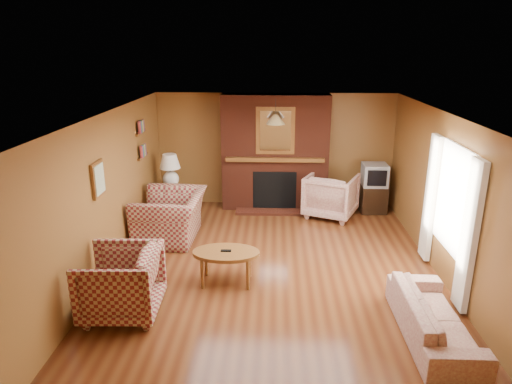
{
  "coord_description": "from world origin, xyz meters",
  "views": [
    {
      "loc": [
        -0.01,
        -6.31,
        3.33
      ],
      "look_at": [
        -0.3,
        0.6,
        1.1
      ],
      "focal_mm": 32.0,
      "sensor_mm": 36.0,
      "label": 1
    }
  ],
  "objects_px": {
    "table_lamp": "(170,169)",
    "tv_stand": "(373,198)",
    "crt_tv": "(375,175)",
    "coffee_table": "(226,255)",
    "side_table": "(172,201)",
    "plaid_armchair": "(121,283)",
    "floral_armchair": "(331,195)",
    "plaid_loveseat": "(171,216)",
    "fireplace": "(275,153)",
    "floral_sofa": "(434,318)"
  },
  "relations": [
    {
      "from": "table_lamp",
      "to": "tv_stand",
      "type": "relative_size",
      "value": 1.2
    },
    {
      "from": "tv_stand",
      "to": "crt_tv",
      "type": "bearing_deg",
      "value": -93.4
    },
    {
      "from": "coffee_table",
      "to": "side_table",
      "type": "xyz_separation_m",
      "value": [
        -1.41,
        2.79,
        -0.15
      ]
    },
    {
      "from": "plaid_armchair",
      "to": "floral_armchair",
      "type": "distance_m",
      "value": 4.83
    },
    {
      "from": "table_lamp",
      "to": "side_table",
      "type": "bearing_deg",
      "value": 0.0
    },
    {
      "from": "table_lamp",
      "to": "tv_stand",
      "type": "bearing_deg",
      "value": 4.82
    },
    {
      "from": "tv_stand",
      "to": "plaid_loveseat",
      "type": "bearing_deg",
      "value": -161.39
    },
    {
      "from": "floral_armchair",
      "to": "crt_tv",
      "type": "distance_m",
      "value": 1.02
    },
    {
      "from": "fireplace",
      "to": "crt_tv",
      "type": "relative_size",
      "value": 4.82
    },
    {
      "from": "floral_sofa",
      "to": "crt_tv",
      "type": "xyz_separation_m",
      "value": [
        0.15,
        4.35,
        0.54
      ]
    },
    {
      "from": "floral_sofa",
      "to": "tv_stand",
      "type": "xyz_separation_m",
      "value": [
        0.15,
        4.35,
        0.02
      ]
    },
    {
      "from": "floral_sofa",
      "to": "plaid_armchair",
      "type": "bearing_deg",
      "value": 84.58
    },
    {
      "from": "crt_tv",
      "to": "floral_armchair",
      "type": "bearing_deg",
      "value": -161.79
    },
    {
      "from": "plaid_loveseat",
      "to": "plaid_armchair",
      "type": "bearing_deg",
      "value": -0.59
    },
    {
      "from": "floral_sofa",
      "to": "tv_stand",
      "type": "height_order",
      "value": "tv_stand"
    },
    {
      "from": "floral_armchair",
      "to": "crt_tv",
      "type": "bearing_deg",
      "value": -138.02
    },
    {
      "from": "floral_armchair",
      "to": "plaid_loveseat",
      "type": "bearing_deg",
      "value": 46.81
    },
    {
      "from": "floral_armchair",
      "to": "crt_tv",
      "type": "relative_size",
      "value": 1.94
    },
    {
      "from": "fireplace",
      "to": "table_lamp",
      "type": "height_order",
      "value": "fireplace"
    },
    {
      "from": "coffee_table",
      "to": "crt_tv",
      "type": "bearing_deg",
      "value": 48.88
    },
    {
      "from": "floral_sofa",
      "to": "crt_tv",
      "type": "distance_m",
      "value": 4.38
    },
    {
      "from": "fireplace",
      "to": "floral_armchair",
      "type": "height_order",
      "value": "fireplace"
    },
    {
      "from": "tv_stand",
      "to": "coffee_table",
      "type": "bearing_deg",
      "value": -134.47
    },
    {
      "from": "plaid_armchair",
      "to": "fireplace",
      "type": "bearing_deg",
      "value": 152.68
    },
    {
      "from": "coffee_table",
      "to": "plaid_loveseat",
      "type": "bearing_deg",
      "value": 126.5
    },
    {
      "from": "floral_sofa",
      "to": "fireplace",
      "type": "bearing_deg",
      "value": 22.41
    },
    {
      "from": "plaid_armchair",
      "to": "tv_stand",
      "type": "relative_size",
      "value": 1.71
    },
    {
      "from": "floral_sofa",
      "to": "coffee_table",
      "type": "bearing_deg",
      "value": 64.65
    },
    {
      "from": "plaid_loveseat",
      "to": "side_table",
      "type": "bearing_deg",
      "value": -166.72
    },
    {
      "from": "plaid_loveseat",
      "to": "tv_stand",
      "type": "xyz_separation_m",
      "value": [
        3.9,
        1.58,
        -0.14
      ]
    },
    {
      "from": "table_lamp",
      "to": "plaid_armchair",
      "type": "bearing_deg",
      "value": -87.65
    },
    {
      "from": "side_table",
      "to": "crt_tv",
      "type": "bearing_deg",
      "value": 4.74
    },
    {
      "from": "coffee_table",
      "to": "tv_stand",
      "type": "distance_m",
      "value": 4.17
    },
    {
      "from": "tv_stand",
      "to": "side_table",
      "type": "bearing_deg",
      "value": -178.58
    },
    {
      "from": "fireplace",
      "to": "crt_tv",
      "type": "xyz_separation_m",
      "value": [
        2.05,
        -0.19,
        -0.39
      ]
    },
    {
      "from": "plaid_armchair",
      "to": "table_lamp",
      "type": "relative_size",
      "value": 1.43
    },
    {
      "from": "plaid_loveseat",
      "to": "floral_sofa",
      "type": "xyz_separation_m",
      "value": [
        3.75,
        -2.78,
        -0.16
      ]
    },
    {
      "from": "fireplace",
      "to": "plaid_armchair",
      "type": "relative_size",
      "value": 2.47
    },
    {
      "from": "coffee_table",
      "to": "tv_stand",
      "type": "xyz_separation_m",
      "value": [
        2.74,
        3.14,
        -0.16
      ]
    },
    {
      "from": "table_lamp",
      "to": "tv_stand",
      "type": "distance_m",
      "value": 4.22
    },
    {
      "from": "fireplace",
      "to": "floral_sofa",
      "type": "relative_size",
      "value": 1.35
    },
    {
      "from": "side_table",
      "to": "table_lamp",
      "type": "relative_size",
      "value": 0.88
    },
    {
      "from": "plaid_armchair",
      "to": "floral_sofa",
      "type": "bearing_deg",
      "value": 82.5
    },
    {
      "from": "fireplace",
      "to": "plaid_loveseat",
      "type": "xyz_separation_m",
      "value": [
        -1.85,
        -1.76,
        -0.76
      ]
    },
    {
      "from": "table_lamp",
      "to": "crt_tv",
      "type": "distance_m",
      "value": 4.17
    },
    {
      "from": "plaid_loveseat",
      "to": "plaid_armchair",
      "type": "relative_size",
      "value": 1.34
    },
    {
      "from": "tv_stand",
      "to": "floral_sofa",
      "type": "bearing_deg",
      "value": -95.37
    },
    {
      "from": "table_lamp",
      "to": "crt_tv",
      "type": "bearing_deg",
      "value": 4.74
    },
    {
      "from": "coffee_table",
      "to": "floral_sofa",
      "type": "bearing_deg",
      "value": -25.05
    },
    {
      "from": "tv_stand",
      "to": "floral_armchair",
      "type": "bearing_deg",
      "value": -164.87
    }
  ]
}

